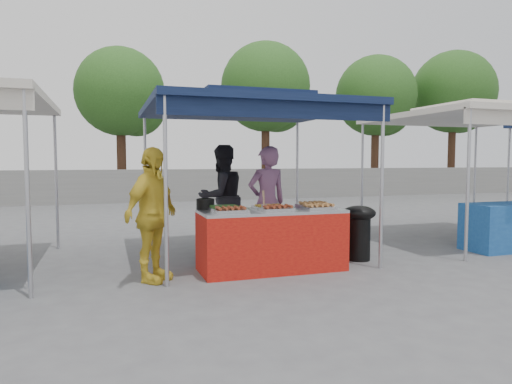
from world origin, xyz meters
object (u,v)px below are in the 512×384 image
object	(u,v)px
customer_person	(152,215)
vendor_woman	(267,202)
helper_man	(222,197)
wok_burner	(359,228)
cooking_pot	(205,204)
vendor_table	(272,240)

from	to	relation	value
customer_person	vendor_woman	bearing A→B (deg)	-24.40
helper_man	wok_burner	bearing A→B (deg)	120.28
cooking_pot	vendor_table	bearing A→B (deg)	-21.62
vendor_table	wok_burner	xyz separation A→B (m)	(1.50, 0.19, 0.08)
helper_man	customer_person	distance (m)	2.22
vendor_table	vendor_woman	distance (m)	0.93
cooking_pot	wok_burner	world-z (taller)	cooking_pot
wok_burner	customer_person	world-z (taller)	customer_person
cooking_pot	vendor_woman	world-z (taller)	vendor_woman
vendor_woman	helper_man	size ratio (longest dim) A/B	0.97
vendor_woman	cooking_pot	bearing A→B (deg)	15.55
vendor_table	vendor_woman	world-z (taller)	vendor_woman
cooking_pot	wok_burner	size ratio (longest dim) A/B	0.30
customer_person	wok_burner	bearing A→B (deg)	-44.83
vendor_table	customer_person	bearing A→B (deg)	-176.67
vendor_table	cooking_pot	xyz separation A→B (m)	(-0.86, 0.34, 0.50)
vendor_table	vendor_woman	bearing A→B (deg)	75.01
vendor_woman	helper_man	world-z (taller)	helper_man
wok_burner	helper_man	distance (m)	2.37
customer_person	cooking_pot	bearing A→B (deg)	-20.55
vendor_woman	helper_man	bearing A→B (deg)	-66.86
cooking_pot	helper_man	xyz separation A→B (m)	(0.56, 1.33, -0.02)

